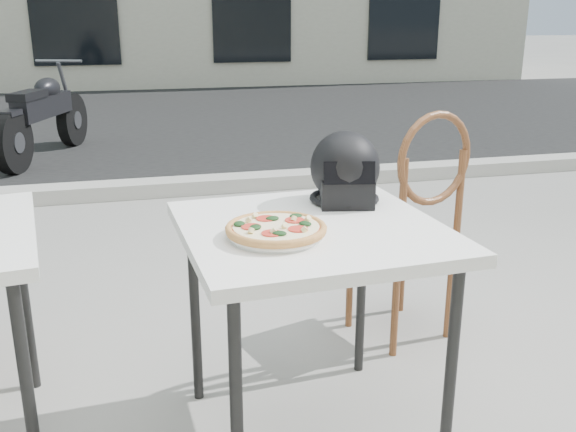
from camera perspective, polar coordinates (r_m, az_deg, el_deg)
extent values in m
plane|color=gray|center=(2.80, 7.25, -13.28)|extent=(80.00, 80.00, 0.00)
cube|color=black|center=(9.38, -8.61, 8.54)|extent=(30.00, 8.00, 0.00)
cube|color=#AAA79F|center=(5.48, -4.18, 3.00)|extent=(30.00, 0.25, 0.12)
cube|color=black|center=(13.23, -18.56, 17.37)|extent=(1.60, 0.08, 2.20)
cube|color=black|center=(13.46, -3.25, 18.18)|extent=(1.60, 0.08, 2.20)
cube|color=black|center=(14.47, 10.34, 17.89)|extent=(1.60, 0.08, 2.20)
cube|color=white|center=(2.07, 2.13, -1.36)|extent=(0.86, 0.86, 0.04)
cylinder|color=black|center=(1.86, -4.59, -17.07)|extent=(0.04, 0.04, 0.74)
cylinder|color=black|center=(2.09, 14.26, -13.43)|extent=(0.04, 0.04, 0.74)
cylinder|color=black|center=(2.44, -8.27, -8.34)|extent=(0.04, 0.04, 0.74)
cylinder|color=black|center=(2.62, 6.54, -6.42)|extent=(0.04, 0.04, 0.74)
cylinder|color=white|center=(1.94, -1.07, -1.79)|extent=(0.31, 0.31, 0.01)
torus|color=white|center=(1.94, -1.07, -1.64)|extent=(0.32, 0.32, 0.01)
cylinder|color=#C78A49|center=(1.93, -1.07, -1.25)|extent=(0.38, 0.38, 0.01)
torus|color=#C78A49|center=(1.93, -1.07, -1.07)|extent=(0.39, 0.39, 0.02)
cylinder|color=red|center=(1.93, -1.07, -1.04)|extent=(0.34, 0.34, 0.00)
cylinder|color=#FCEEC1|center=(1.93, -1.07, -0.95)|extent=(0.33, 0.33, 0.00)
cylinder|color=red|center=(1.98, 0.59, -0.37)|extent=(0.08, 0.08, 0.00)
cylinder|color=red|center=(1.99, -1.99, -0.22)|extent=(0.08, 0.08, 0.00)
cylinder|color=red|center=(1.92, -3.28, -0.96)|extent=(0.08, 0.08, 0.00)
cylinder|color=red|center=(1.86, -1.47, -1.54)|extent=(0.08, 0.08, 0.00)
cylinder|color=red|center=(1.90, 0.90, -1.17)|extent=(0.08, 0.08, 0.00)
ellipsoid|color=black|center=(1.99, -1.39, -0.21)|extent=(0.05, 0.05, 0.01)
ellipsoid|color=black|center=(1.91, -2.91, -0.99)|extent=(0.05, 0.05, 0.01)
ellipsoid|color=black|center=(1.94, 1.55, -0.68)|extent=(0.05, 0.05, 0.01)
ellipsoid|color=black|center=(1.85, -0.76, -1.55)|extent=(0.05, 0.05, 0.01)
ellipsoid|color=black|center=(2.01, 0.69, 0.01)|extent=(0.05, 0.05, 0.01)
ellipsoid|color=black|center=(1.94, -4.36, -0.69)|extent=(0.05, 0.05, 0.01)
cylinder|color=#F0DC92|center=(1.91, -0.31, -0.88)|extent=(0.02, 0.03, 0.02)
cylinder|color=#F0DC92|center=(1.97, -3.53, -0.34)|extent=(0.03, 0.02, 0.02)
cylinder|color=#F0DC92|center=(1.97, 0.52, -0.26)|extent=(0.03, 0.03, 0.02)
cylinder|color=#F0DC92|center=(2.01, -2.94, 0.03)|extent=(0.02, 0.03, 0.02)
cylinder|color=#F0DC92|center=(1.88, 1.47, -1.20)|extent=(0.03, 0.02, 0.02)
cylinder|color=#F0DC92|center=(1.87, -3.31, -1.33)|extent=(0.03, 0.03, 0.02)
cylinder|color=#F0DC92|center=(1.97, 1.78, -0.25)|extent=(0.02, 0.03, 0.02)
cylinder|color=#F0DC92|center=(1.86, -1.30, -1.37)|extent=(0.02, 0.02, 0.02)
ellipsoid|color=black|center=(2.30, 5.09, 4.38)|extent=(0.30, 0.31, 0.26)
cube|color=black|center=(2.24, 5.29, 1.98)|extent=(0.20, 0.13, 0.10)
torus|color=black|center=(2.32, 5.01, 1.62)|extent=(0.30, 0.30, 0.02)
cube|color=black|center=(2.19, 5.46, 3.83)|extent=(0.18, 0.07, 0.08)
cube|color=brown|center=(2.93, 10.07, -2.10)|extent=(0.51, 0.51, 0.04)
cylinder|color=brown|center=(3.23, 10.13, -4.67)|extent=(0.04, 0.04, 0.44)
cylinder|color=brown|center=(3.04, 5.51, -5.92)|extent=(0.04, 0.04, 0.44)
cylinder|color=brown|center=(3.02, 14.20, -6.57)|extent=(0.04, 0.04, 0.44)
cylinder|color=brown|center=(2.81, 9.50, -8.10)|extent=(0.04, 0.04, 0.44)
cylinder|color=brown|center=(2.86, 15.00, 1.53)|extent=(0.04, 0.04, 0.42)
cylinder|color=brown|center=(2.64, 10.12, 0.56)|extent=(0.04, 0.04, 0.42)
torus|color=brown|center=(2.70, 12.92, 4.97)|extent=(0.39, 0.15, 0.40)
cylinder|color=black|center=(2.07, -22.12, -14.45)|extent=(0.04, 0.04, 0.74)
cylinder|color=black|center=(2.68, -22.34, -7.04)|extent=(0.04, 0.04, 0.74)
cylinder|color=black|center=(7.70, -18.62, 8.10)|extent=(0.30, 0.59, 0.58)
cylinder|color=gray|center=(7.70, -18.62, 8.10)|extent=(0.19, 0.23, 0.19)
cylinder|color=black|center=(6.49, -23.25, 6.00)|extent=(0.30, 0.59, 0.58)
cylinder|color=gray|center=(6.49, -23.25, 6.00)|extent=(0.19, 0.23, 0.19)
cube|color=black|center=(7.05, -20.96, 9.08)|extent=(0.50, 1.02, 0.21)
ellipsoid|color=black|center=(7.17, -20.61, 10.57)|extent=(0.34, 0.45, 0.22)
cube|color=black|center=(6.78, -22.14, 9.90)|extent=(0.34, 0.52, 0.08)
cylinder|color=gray|center=(7.59, -19.08, 10.31)|extent=(0.14, 0.31, 0.69)
cylinder|color=gray|center=(7.45, -19.71, 12.85)|extent=(0.49, 0.19, 0.03)
cube|color=black|center=(6.46, -23.46, 8.40)|extent=(0.20, 0.25, 0.05)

